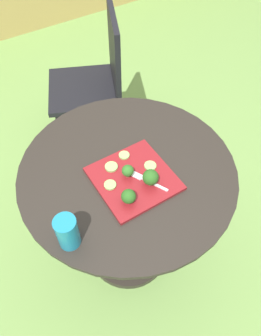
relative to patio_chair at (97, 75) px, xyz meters
name	(u,v)px	position (x,y,z in m)	size (l,w,h in m)	color
ground_plane	(128,250)	(-0.31, -0.86, -0.53)	(12.00, 12.00, 0.00)	#70994C
patio_table	(128,207)	(-0.31, -0.86, -0.06)	(0.86, 0.86, 0.75)	#28231E
patio_chair	(97,75)	(0.00, 0.00, 0.00)	(0.58, 0.58, 0.90)	black
salad_plate	(134,179)	(-0.32, -0.92, 0.23)	(0.29, 0.29, 0.01)	maroon
drinking_glass	(68,233)	(-0.64, -1.02, 0.28)	(0.07, 0.07, 0.13)	teal
fork	(146,180)	(-0.29, -0.95, 0.24)	(0.08, 0.15, 0.00)	silver
broccoli_floret_0	(128,171)	(-0.33, -0.90, 0.26)	(0.05, 0.05, 0.05)	#99B770
broccoli_floret_1	(129,196)	(-0.39, -1.00, 0.27)	(0.05, 0.05, 0.06)	#99B770
broccoli_floret_2	(151,177)	(-0.28, -0.97, 0.27)	(0.06, 0.06, 0.07)	#99B770
cucumber_slice_0	(110,185)	(-0.41, -0.90, 0.24)	(0.05, 0.05, 0.01)	#8EB766
cucumber_slice_1	(150,166)	(-0.24, -0.91, 0.24)	(0.05, 0.05, 0.01)	#8EB766
cucumber_slice_2	(124,155)	(-0.30, -0.81, 0.24)	(0.04, 0.04, 0.01)	#8EB766
cucumber_slice_3	(111,167)	(-0.37, -0.83, 0.24)	(0.05, 0.05, 0.01)	#8EB766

